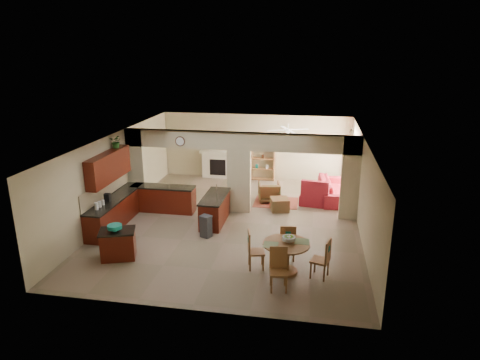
% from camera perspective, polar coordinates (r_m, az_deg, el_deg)
% --- Properties ---
extents(floor, '(10.00, 10.00, 0.00)m').
position_cam_1_polar(floor, '(14.11, -0.85, -5.62)').
color(floor, '#7D6A57').
rests_on(floor, ground).
extents(ceiling, '(10.00, 10.00, 0.00)m').
position_cam_1_polar(ceiling, '(13.27, -0.90, 5.59)').
color(ceiling, white).
rests_on(ceiling, wall_back).
extents(wall_back, '(8.00, 0.00, 8.00)m').
position_cam_1_polar(wall_back, '(18.39, 2.05, 4.42)').
color(wall_back, '#C4B48F').
rests_on(wall_back, floor).
extents(wall_front, '(8.00, 0.00, 8.00)m').
position_cam_1_polar(wall_front, '(9.11, -6.86, -9.50)').
color(wall_front, '#C4B48F').
rests_on(wall_front, floor).
extents(wall_left, '(0.00, 10.00, 10.00)m').
position_cam_1_polar(wall_left, '(14.88, -16.19, 0.62)').
color(wall_left, '#C4B48F').
rests_on(wall_left, floor).
extents(wall_right, '(0.00, 10.00, 10.00)m').
position_cam_1_polar(wall_right, '(13.49, 16.06, -1.06)').
color(wall_right, '#C4B48F').
rests_on(wall_right, floor).
extents(partition_left_pier, '(0.60, 0.25, 2.80)m').
position_cam_1_polar(partition_left_pier, '(15.62, -13.63, 1.61)').
color(partition_left_pier, '#C4B48F').
rests_on(partition_left_pier, floor).
extents(partition_center_pier, '(0.80, 0.25, 2.20)m').
position_cam_1_polar(partition_center_pier, '(14.65, -0.14, -0.15)').
color(partition_center_pier, '#C4B48F').
rests_on(partition_center_pier, floor).
extents(partition_right_pier, '(0.60, 0.25, 2.80)m').
position_cam_1_polar(partition_right_pier, '(14.41, 14.50, 0.23)').
color(partition_right_pier, '#C4B48F').
rests_on(partition_right_pier, floor).
extents(partition_header, '(8.00, 0.25, 0.60)m').
position_cam_1_polar(partition_header, '(14.30, -0.14, 5.21)').
color(partition_header, '#C4B48F').
rests_on(partition_header, partition_center_pier).
extents(kitchen_counter, '(2.52, 3.29, 1.48)m').
position_cam_1_polar(kitchen_counter, '(14.65, -13.69, -3.30)').
color(kitchen_counter, '#481008').
rests_on(kitchen_counter, floor).
extents(upper_cabinets, '(0.35, 2.40, 0.90)m').
position_cam_1_polar(upper_cabinets, '(13.97, -17.11, 1.70)').
color(upper_cabinets, '#481008').
rests_on(upper_cabinets, wall_left).
extents(peninsula, '(0.70, 1.85, 0.91)m').
position_cam_1_polar(peninsula, '(13.95, -3.37, -3.89)').
color(peninsula, '#481008').
rests_on(peninsula, floor).
extents(wall_clock, '(0.34, 0.03, 0.34)m').
position_cam_1_polar(wall_clock, '(14.64, -8.00, 5.13)').
color(wall_clock, '#4A2718').
rests_on(wall_clock, partition_header).
extents(rug, '(1.60, 1.30, 0.01)m').
position_cam_1_polar(rug, '(15.89, 4.83, -2.97)').
color(rug, '#994737').
rests_on(rug, floor).
extents(fireplace, '(1.60, 0.35, 1.20)m').
position_cam_1_polar(fireplace, '(18.71, -2.91, 2.14)').
color(fireplace, white).
rests_on(fireplace, floor).
extents(shelving_unit, '(1.00, 0.32, 1.80)m').
position_cam_1_polar(shelving_unit, '(18.30, 3.05, 2.72)').
color(shelving_unit, brown).
rests_on(shelving_unit, floor).
extents(window_a, '(0.02, 0.90, 1.90)m').
position_cam_1_polar(window_a, '(15.74, 15.10, 0.85)').
color(window_a, white).
rests_on(window_a, wall_right).
extents(window_b, '(0.02, 0.90, 1.90)m').
position_cam_1_polar(window_b, '(17.37, 14.67, 2.41)').
color(window_b, white).
rests_on(window_b, wall_right).
extents(glazed_door, '(0.02, 0.70, 2.10)m').
position_cam_1_polar(glazed_door, '(16.59, 14.84, 1.17)').
color(glazed_door, white).
rests_on(glazed_door, wall_right).
extents(drape_a_left, '(0.10, 0.28, 2.30)m').
position_cam_1_polar(drape_a_left, '(15.16, 15.13, 0.23)').
color(drape_a_left, '#3F1A19').
rests_on(drape_a_left, wall_right).
extents(drape_a_right, '(0.10, 0.28, 2.30)m').
position_cam_1_polar(drape_a_right, '(16.31, 14.80, 1.44)').
color(drape_a_right, '#3F1A19').
rests_on(drape_a_right, wall_right).
extents(drape_b_left, '(0.10, 0.28, 2.30)m').
position_cam_1_polar(drape_b_left, '(16.79, 14.68, 1.90)').
color(drape_b_left, '#3F1A19').
rests_on(drape_b_left, wall_right).
extents(drape_b_right, '(0.10, 0.28, 2.30)m').
position_cam_1_polar(drape_b_right, '(17.95, 14.40, 2.90)').
color(drape_b_right, '#3F1A19').
rests_on(drape_b_right, wall_right).
extents(ceiling_fan, '(1.00, 1.00, 0.10)m').
position_cam_1_polar(ceiling_fan, '(16.06, 6.44, 6.66)').
color(ceiling_fan, white).
rests_on(ceiling_fan, ceiling).
extents(kitchen_island, '(1.10, 0.93, 0.81)m').
position_cam_1_polar(kitchen_island, '(12.13, -15.94, -8.20)').
color(kitchen_island, '#481008').
rests_on(kitchen_island, floor).
extents(teal_bowl, '(0.38, 0.38, 0.18)m').
position_cam_1_polar(teal_bowl, '(11.89, -16.36, -6.18)').
color(teal_bowl, '#148C7C').
rests_on(teal_bowl, kitchen_island).
extents(trash_can, '(0.38, 0.35, 0.63)m').
position_cam_1_polar(trash_can, '(12.97, -4.56, -6.28)').
color(trash_can, '#2F2F32').
rests_on(trash_can, floor).
extents(dining_table, '(1.19, 1.19, 0.81)m').
position_cam_1_polar(dining_table, '(10.97, 6.17, -9.69)').
color(dining_table, brown).
rests_on(dining_table, floor).
extents(fruit_bowl, '(0.33, 0.33, 0.18)m').
position_cam_1_polar(fruit_bowl, '(10.86, 6.52, -7.83)').
color(fruit_bowl, '#61AA24').
rests_on(fruit_bowl, dining_table).
extents(sofa, '(2.61, 1.21, 0.74)m').
position_cam_1_polar(sofa, '(16.52, 12.40, -1.20)').
color(sofa, maroon).
rests_on(sofa, floor).
extents(chaise, '(1.09, 0.94, 0.39)m').
position_cam_1_polar(chaise, '(15.83, 9.87, -2.52)').
color(chaise, maroon).
rests_on(chaise, floor).
extents(armchair, '(0.92, 0.93, 0.73)m').
position_cam_1_polar(armchair, '(15.89, 3.91, -1.59)').
color(armchair, maroon).
rests_on(armchair, floor).
extents(ottoman, '(0.75, 0.75, 0.44)m').
position_cam_1_polar(ottoman, '(15.08, 5.30, -3.25)').
color(ottoman, maroon).
rests_on(ottoman, floor).
extents(plant, '(0.40, 0.35, 0.43)m').
position_cam_1_polar(plant, '(14.39, -16.18, 4.95)').
color(plant, '#1D4512').
rests_on(plant, upper_cabinets).
extents(chair_north, '(0.46, 0.46, 1.02)m').
position_cam_1_polar(chair_north, '(11.56, 6.37, -8.10)').
color(chair_north, brown).
rests_on(chair_north, floor).
extents(chair_east, '(0.52, 0.52, 1.02)m').
position_cam_1_polar(chair_east, '(10.86, 11.08, -10.10)').
color(chair_east, brown).
rests_on(chair_east, floor).
extents(chair_south, '(0.48, 0.48, 1.02)m').
position_cam_1_polar(chair_south, '(10.29, 5.16, -11.43)').
color(chair_south, brown).
rests_on(chair_south, floor).
extents(chair_west, '(0.50, 0.50, 1.02)m').
position_cam_1_polar(chair_west, '(11.10, 1.75, -9.10)').
color(chair_west, brown).
rests_on(chair_west, floor).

